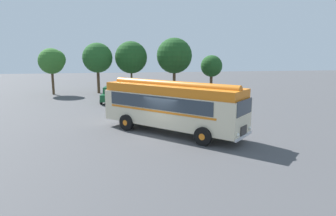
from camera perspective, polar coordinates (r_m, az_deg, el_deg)
The scene contains 11 objects.
ground_plane at distance 19.58m, azimuth -0.82°, elevation -5.22°, with size 120.00×120.00×0.00m, color #474749.
vintage_bus at distance 19.83m, azimuth 0.73°, elevation 0.61°, with size 8.90×8.82×3.49m.
car_near_left at distance 32.78m, azimuth -10.67°, elevation 2.59°, with size 2.42×4.40×1.66m.
car_mid_left at distance 32.57m, azimuth -5.10°, elevation 2.68°, with size 2.11×4.28×1.66m.
car_mid_right at distance 33.60m, azimuth -0.71°, elevation 2.97°, with size 2.36×4.39×1.66m.
car_far_right at distance 33.80m, azimuth 3.83°, elevation 2.99°, with size 2.25×4.34×1.66m.
tree_far_left at distance 40.47m, azimuth -21.10°, elevation 8.40°, with size 3.34×3.20×5.80m.
tree_left_of_centre at distance 40.11m, azimuth -13.44°, elevation 9.20°, with size 3.84×3.84×6.51m.
tree_centre at distance 40.32m, azimuth -6.97°, elevation 9.55°, with size 4.23×4.23×6.73m.
tree_right_of_centre at distance 40.64m, azimuth 1.23°, elevation 9.97°, with size 4.73×4.73×7.20m.
tree_far_right at distance 41.78m, azimuth 8.21°, elevation 7.91°, with size 2.95×2.95×4.90m.
Camera 1 is at (-2.77, -18.62, 5.37)m, focal length 32.00 mm.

